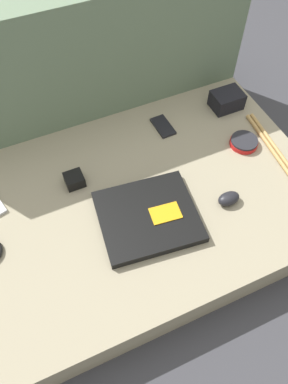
# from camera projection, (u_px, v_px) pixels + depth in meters

# --- Properties ---
(ground_plane) EXTENTS (8.00, 8.00, 0.00)m
(ground_plane) POSITION_uv_depth(u_px,v_px,m) (144.00, 216.00, 1.29)
(ground_plane) COLOR #38383D
(couch_seat) EXTENTS (1.14, 0.77, 0.13)m
(couch_seat) POSITION_uv_depth(u_px,v_px,m) (144.00, 206.00, 1.24)
(couch_seat) COLOR gray
(couch_seat) RESTS_ON ground_plane
(couch_backrest) EXTENTS (1.14, 0.20, 0.56)m
(couch_backrest) POSITION_uv_depth(u_px,v_px,m) (88.00, 67.00, 1.31)
(couch_backrest) COLOR #60755B
(couch_backrest) RESTS_ON ground_plane
(laptop) EXTENTS (0.32, 0.29, 0.03)m
(laptop) POSITION_uv_depth(u_px,v_px,m) (148.00, 216.00, 1.13)
(laptop) COLOR black
(laptop) RESTS_ON couch_seat
(computer_mouse) EXTENTS (0.07, 0.05, 0.04)m
(computer_mouse) POSITION_uv_depth(u_px,v_px,m) (229.00, 199.00, 1.16)
(computer_mouse) COLOR black
(computer_mouse) RESTS_ON couch_seat
(speaker_puck) EXTENTS (0.10, 0.10, 0.02)m
(speaker_puck) POSITION_uv_depth(u_px,v_px,m) (244.00, 142.00, 1.30)
(speaker_puck) COLOR red
(speaker_puck) RESTS_ON couch_seat
(phone_silver) EXTENTS (0.06, 0.11, 0.01)m
(phone_silver) POSITION_uv_depth(u_px,v_px,m) (163.00, 126.00, 1.35)
(phone_silver) COLOR black
(phone_silver) RESTS_ON couch_seat
(camera_pouch) EXTENTS (0.11, 0.09, 0.06)m
(camera_pouch) POSITION_uv_depth(u_px,v_px,m) (227.00, 100.00, 1.39)
(camera_pouch) COLOR black
(camera_pouch) RESTS_ON couch_seat
(charger_brick) EXTENTS (0.06, 0.06, 0.04)m
(charger_brick) POSITION_uv_depth(u_px,v_px,m) (74.00, 180.00, 1.20)
(charger_brick) COLOR black
(charger_brick) RESTS_ON couch_seat
(drumstick_pair) EXTENTS (0.06, 0.37, 0.01)m
(drumstick_pair) POSITION_uv_depth(u_px,v_px,m) (275.00, 151.00, 1.28)
(drumstick_pair) COLOR tan
(drumstick_pair) RESTS_ON couch_seat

